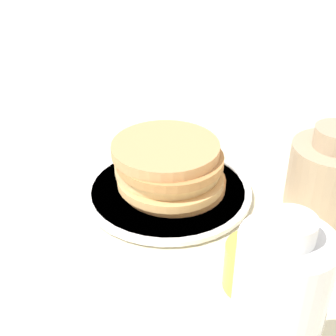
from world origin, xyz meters
TOP-DOWN VIEW (x-y plane):
  - ground_plane at (0.00, 0.00)m, footprint 4.00×4.00m
  - plate at (0.03, -0.03)m, footprint 0.25×0.25m
  - pancake_stack at (0.03, -0.03)m, footprint 0.17×0.17m
  - juice_glass at (-0.15, -0.14)m, footprint 0.07×0.07m
  - cream_jug at (0.01, -0.26)m, footprint 0.11×0.11m
  - water_bottle_near at (-0.29, -0.14)m, footprint 0.07×0.07m

SIDE VIEW (x-z plane):
  - ground_plane at x=0.00m, z-range 0.00..0.00m
  - plate at x=0.03m, z-range 0.00..0.01m
  - juice_glass at x=-0.15m, z-range 0.00..0.06m
  - pancake_stack at x=0.03m, z-range 0.01..0.08m
  - cream_jug at x=0.01m, z-range -0.01..0.12m
  - water_bottle_near at x=-0.29m, z-range -0.01..0.20m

